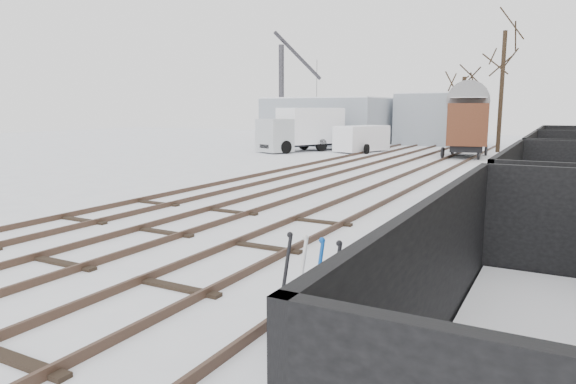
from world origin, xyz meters
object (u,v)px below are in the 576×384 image
box_van_wagon (466,123)px  crane (283,115)px  lorry (303,129)px  ground_frame (317,332)px  freight_wagon_a (567,378)px  panel_van (362,138)px  worker (377,301)px

box_van_wagon → crane: bearing=151.0°
box_van_wagon → lorry: bearing=174.7°
lorry → ground_frame: bearing=-38.8°
lorry → crane: (-5.37, 6.64, 0.94)m
ground_frame → freight_wagon_a: 3.05m
box_van_wagon → panel_van: bearing=166.2°
ground_frame → box_van_wagon: size_ratio=0.28×
crane → panel_van: bearing=-6.0°
freight_wagon_a → lorry: bearing=120.5°
freight_wagon_a → box_van_wagon: box_van_wagon is taller
lorry → panel_van: (4.11, 1.47, -0.65)m
ground_frame → worker: size_ratio=0.93×
box_van_wagon → lorry: size_ratio=0.74×
panel_van → crane: (-9.47, 5.17, 1.59)m
ground_frame → panel_van: (-10.52, 29.94, 0.71)m
box_van_wagon → crane: 17.71m
box_van_wagon → freight_wagon_a: bearing=-89.6°
worker → panel_van: panel_van is taller
worker → crane: (-20.74, 35.01, 1.78)m
freight_wagon_a → crane: 42.78m
ground_frame → crane: crane is taller
worker → panel_van: (-11.27, 29.84, 0.19)m
ground_frame → box_van_wagon: (-3.18, 29.53, 1.95)m
freight_wagon_a → panel_van: bearing=113.2°
box_van_wagon → panel_van: 7.45m
ground_frame → crane: size_ratio=0.15×
worker → panel_van: 31.90m
lorry → crane: size_ratio=0.75×
ground_frame → worker: worker is taller
box_van_wagon → panel_van: size_ratio=1.15×
freight_wagon_a → lorry: 34.29m
freight_wagon_a → panel_van: freight_wagon_a is taller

